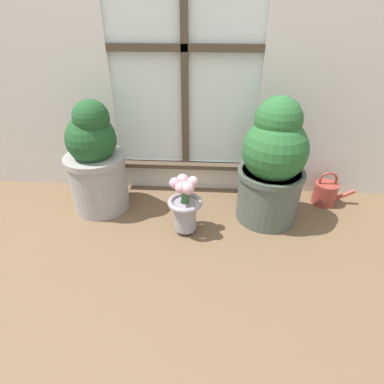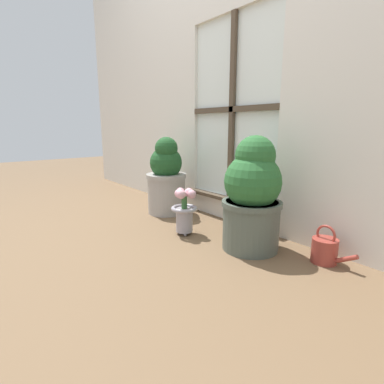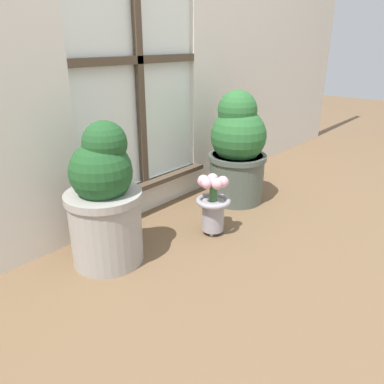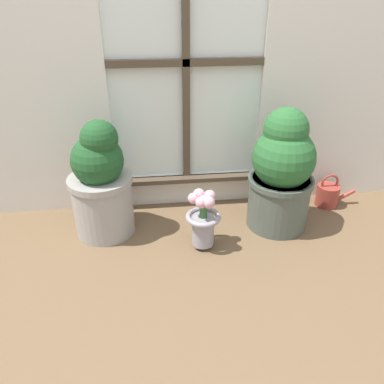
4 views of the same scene
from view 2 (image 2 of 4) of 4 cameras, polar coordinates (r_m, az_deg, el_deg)
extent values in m
plane|color=brown|center=(1.82, -5.86, -8.70)|extent=(10.00, 10.00, 0.00)
cube|color=silver|center=(3.16, -10.48, 23.10)|extent=(1.82, 0.05, 2.50)
cube|color=silver|center=(2.15, 7.39, -3.01)|extent=(0.76, 0.05, 0.17)
cube|color=white|center=(2.09, 8.17, 15.32)|extent=(0.76, 0.02, 1.19)
cube|color=#4C3D2D|center=(2.07, 7.63, 15.36)|extent=(0.04, 0.02, 1.19)
cube|color=#4C3D2D|center=(2.07, 7.63, 15.36)|extent=(0.76, 0.02, 0.04)
cube|color=#4C3D2D|center=(2.10, 6.59, -1.30)|extent=(0.82, 0.06, 0.02)
cylinder|color=#9E9993|center=(2.30, -4.86, -0.26)|extent=(0.29, 0.29, 0.30)
cylinder|color=#9E9993|center=(2.27, -4.93, 3.08)|extent=(0.30, 0.30, 0.03)
cylinder|color=#38281E|center=(2.27, -4.93, 3.33)|extent=(0.26, 0.26, 0.01)
sphere|color=#1E4C23|center=(2.26, -4.97, 5.57)|extent=(0.24, 0.24, 0.24)
sphere|color=#1E4C23|center=(2.23, -4.91, 8.28)|extent=(0.17, 0.17, 0.17)
ellipsoid|color=#1E4C23|center=(2.29, -3.34, 5.40)|extent=(0.14, 0.05, 0.14)
cylinder|color=#4C564C|center=(1.65, 11.13, -6.20)|extent=(0.30, 0.30, 0.27)
cylinder|color=#4C564C|center=(1.62, 11.31, -2.16)|extent=(0.32, 0.32, 0.03)
cylinder|color=#38281E|center=(1.62, 11.32, -1.88)|extent=(0.28, 0.28, 0.01)
sphere|color=#28602D|center=(1.59, 11.49, 1.95)|extent=(0.30, 0.30, 0.30)
sphere|color=#28602D|center=(1.58, 11.96, 6.80)|extent=(0.21, 0.21, 0.21)
ellipsoid|color=#28602D|center=(1.68, 12.27, 1.94)|extent=(0.12, 0.08, 0.17)
sphere|color=#99939E|center=(1.89, -0.53, -7.46)|extent=(0.02, 0.02, 0.02)
sphere|color=#99939E|center=(1.89, -2.52, -7.56)|extent=(0.02, 0.02, 0.02)
sphere|color=#99939E|center=(1.84, -1.30, -8.11)|extent=(0.02, 0.02, 0.02)
cylinder|color=#99939E|center=(1.85, -1.46, -5.34)|extent=(0.10, 0.10, 0.15)
torus|color=#99939E|center=(1.82, -1.48, -3.16)|extent=(0.16, 0.16, 0.02)
cylinder|color=#386633|center=(1.81, -1.48, -1.94)|extent=(0.03, 0.03, 0.08)
sphere|color=#DB9EAD|center=(1.80, -1.49, -0.41)|extent=(0.04, 0.04, 0.04)
sphere|color=#DB9EAD|center=(1.80, -0.04, -0.44)|extent=(0.05, 0.05, 0.05)
sphere|color=#DB9EAD|center=(1.84, -0.59, -0.12)|extent=(0.06, 0.06, 0.06)
sphere|color=#DB9EAD|center=(1.84, -2.21, 0.09)|extent=(0.05, 0.05, 0.05)
sphere|color=#DB9EAD|center=(1.79, -2.53, -0.30)|extent=(0.05, 0.05, 0.05)
sphere|color=#DB9EAD|center=(1.77, -2.10, -0.45)|extent=(0.05, 0.05, 0.05)
cylinder|color=#99382D|center=(1.62, 23.90, -10.16)|extent=(0.12, 0.12, 0.12)
cylinder|color=#99382D|center=(1.59, 27.30, -11.28)|extent=(0.11, 0.02, 0.07)
torus|color=#99382D|center=(1.59, 24.16, -7.43)|extent=(0.10, 0.01, 0.10)
camera|label=1|loc=(1.32, -44.57, 20.45)|focal=28.00mm
camera|label=3|loc=(2.66, -37.53, 14.16)|focal=35.00mm
camera|label=4|loc=(1.71, -54.32, 22.42)|focal=35.00mm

